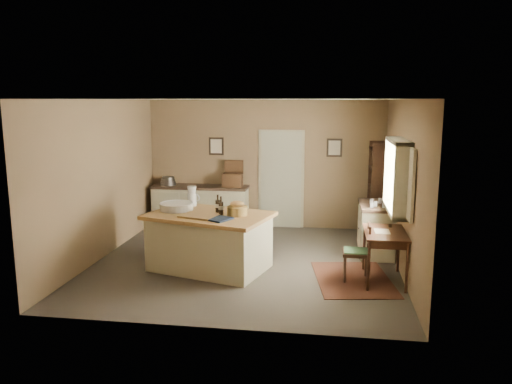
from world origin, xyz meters
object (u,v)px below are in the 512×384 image
writing_desk (385,238)px  desk_chair (356,253)px  work_island (209,240)px  shelving_unit (380,190)px  right_cabinet (376,229)px  sideboard (201,205)px

writing_desk → desk_chair: 0.48m
work_island → shelving_unit: 3.78m
work_island → right_cabinet: size_ratio=2.01×
writing_desk → sideboard: bearing=141.9°
writing_desk → right_cabinet: 1.39m
writing_desk → shelving_unit: 2.59m
writing_desk → work_island: bearing=176.4°
work_island → right_cabinet: 2.99m
sideboard → shelving_unit: bearing=-3.1°
desk_chair → right_cabinet: (0.42, 1.40, 0.03)m
shelving_unit → desk_chair: bearing=-102.3°
desk_chair → shelving_unit: 2.71m
desk_chair → shelving_unit: size_ratio=0.45×
writing_desk → right_cabinet: right_cabinet is taller
sideboard → writing_desk: sideboard is taller
shelving_unit → writing_desk: bearing=-93.3°
desk_chair → shelving_unit: shelving_unit is taller
sideboard → work_island: bearing=-72.7°
work_island → desk_chair: work_island is taller
writing_desk → right_cabinet: bearing=90.0°
writing_desk → shelving_unit: bearing=86.7°
work_island → shelving_unit: bearing=55.7°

